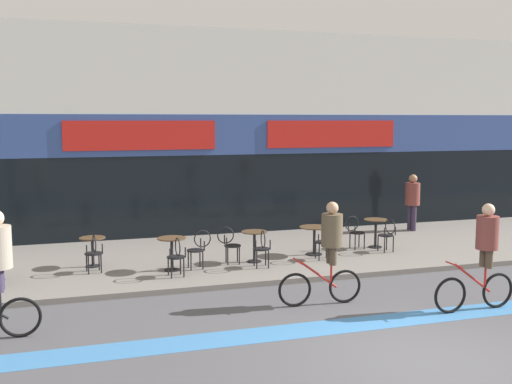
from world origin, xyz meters
TOP-DOWN VIEW (x-y plane):
  - ground_plane at (0.00, 0.00)m, footprint 120.00×120.00m
  - sidewalk_slab at (0.00, 7.25)m, footprint 40.00×5.50m
  - storefront_facade at (0.00, 11.97)m, footprint 40.00×4.06m
  - bike_lane_stripe at (0.00, 1.74)m, footprint 36.00×0.70m
  - bistro_table_1 at (-4.51, 6.91)m, footprint 0.60×0.60m
  - bistro_table_2 at (-2.79, 6.00)m, footprint 0.66×0.66m
  - bistro_table_3 at (-0.73, 6.24)m, footprint 0.63×0.63m
  - bistro_table_4 at (0.97, 6.54)m, footprint 0.76×0.76m
  - bistro_table_5 at (2.90, 6.86)m, footprint 0.65×0.65m
  - cafe_chair_1_near at (-4.50, 6.29)m, footprint 0.44×0.60m
  - cafe_chair_2_near at (-2.78, 5.38)m, footprint 0.43×0.59m
  - cafe_chair_2_side at (-2.16, 6.00)m, footprint 0.58×0.41m
  - cafe_chair_3_near at (-0.74, 5.62)m, footprint 0.43×0.59m
  - cafe_chair_3_side at (-1.36, 6.25)m, footprint 0.59×0.44m
  - cafe_chair_4_near at (0.96, 5.92)m, footprint 0.43×0.59m
  - cafe_chair_5_near at (2.91, 6.24)m, footprint 0.45×0.60m
  - cafe_chair_5_side at (2.27, 6.86)m, footprint 0.59×0.42m
  - cyclist_0 at (-0.24, 2.96)m, footprint 1.69×0.50m
  - cyclist_2 at (2.38, 1.79)m, footprint 1.74×0.48m
  - pedestrian_near_end at (5.20, 8.79)m, footprint 0.52×0.52m

SIDE VIEW (x-z plane):
  - ground_plane at x=0.00m, z-range 0.00..0.00m
  - bike_lane_stripe at x=0.00m, z-range 0.00..0.01m
  - sidewalk_slab at x=0.00m, z-range 0.00..0.12m
  - bistro_table_1 at x=-4.51m, z-range 0.26..0.96m
  - cafe_chair_1_near at x=-4.50m, z-range 0.19..1.09m
  - cafe_chair_2_near at x=-2.78m, z-range 0.19..1.09m
  - cafe_chair_2_side at x=-2.16m, z-range 0.19..1.09m
  - cafe_chair_3_near at x=-0.74m, z-range 0.19..1.09m
  - cafe_chair_3_side at x=-1.36m, z-range 0.19..1.09m
  - cafe_chair_4_near at x=0.96m, z-range 0.19..1.09m
  - cafe_chair_5_near at x=2.91m, z-range 0.19..1.09m
  - cafe_chair_5_side at x=2.27m, z-range 0.19..1.09m
  - bistro_table_4 at x=0.97m, z-range 0.28..1.01m
  - bistro_table_3 at x=-0.73m, z-range 0.27..1.03m
  - bistro_table_2 at x=-2.79m, z-range 0.28..1.04m
  - bistro_table_5 at x=2.90m, z-range 0.28..1.05m
  - cyclist_2 at x=2.38m, z-range 0.13..2.15m
  - cyclist_0 at x=-0.24m, z-range 0.15..2.16m
  - pedestrian_near_end at x=5.20m, z-range 0.29..2.04m
  - storefront_facade at x=0.00m, z-range -0.02..6.23m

